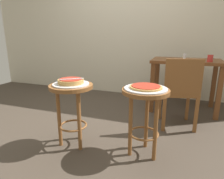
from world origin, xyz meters
name	(u,v)px	position (x,y,z in m)	size (l,w,h in m)	color
ground_plane	(92,127)	(0.00, 0.00, 0.00)	(6.00, 6.00, 0.00)	#42382D
back_wall	(129,13)	(0.00, 1.65, 1.50)	(6.00, 0.10, 3.00)	beige
stool_foreground	(71,100)	(0.00, -0.43, 0.48)	(0.42, 0.42, 0.63)	brown
serving_plate_foreground	(71,84)	(0.00, -0.43, 0.64)	(0.35, 0.35, 0.01)	silver
pizza_foreground	(70,81)	(0.00, -0.43, 0.67)	(0.24, 0.24, 0.05)	tan
stool_middle	(145,106)	(0.70, -0.36, 0.48)	(0.42, 0.42, 0.63)	brown
serving_plate_middle	(146,89)	(0.70, -0.36, 0.64)	(0.38, 0.38, 0.01)	silver
pizza_middle	(146,87)	(0.70, -0.36, 0.66)	(0.28, 0.28, 0.02)	tan
dining_table	(186,69)	(1.04, 1.03, 0.63)	(0.96, 0.63, 0.76)	brown
cup_near_edge	(210,58)	(1.32, 0.85, 0.81)	(0.07, 0.07, 0.09)	red
condiment_shaker	(185,56)	(1.01, 1.08, 0.80)	(0.04, 0.04, 0.08)	white
wooden_chair	(180,91)	(0.98, 0.35, 0.47)	(0.49, 0.49, 0.85)	brown
pizza_server_knife	(72,79)	(0.03, -0.45, 0.70)	(0.22, 0.02, 0.01)	silver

